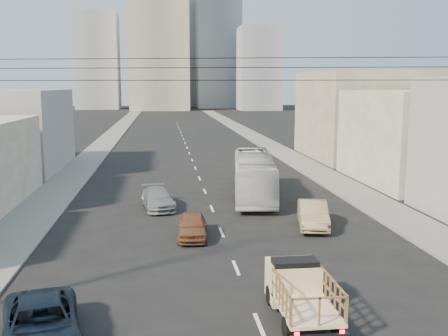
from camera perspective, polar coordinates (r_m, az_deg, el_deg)
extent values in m
cube|color=slate|center=(86.05, -12.35, 3.19)|extent=(3.50, 180.00, 0.12)
cube|color=slate|center=(86.95, 3.28, 3.44)|extent=(3.50, 180.00, 0.12)
cube|color=silver|center=(19.46, 3.89, -16.71)|extent=(0.15, 2.00, 0.01)
cube|color=silver|center=(24.92, 1.31, -10.79)|extent=(0.15, 2.00, 0.01)
cube|color=silver|center=(30.59, -0.27, -7.01)|extent=(0.15, 2.00, 0.01)
cube|color=silver|center=(36.37, -1.33, -4.42)|extent=(0.15, 2.00, 0.01)
cube|color=silver|center=(42.20, -2.10, -2.54)|extent=(0.15, 2.00, 0.01)
cube|color=silver|center=(48.08, -2.68, -1.12)|extent=(0.15, 2.00, 0.01)
cube|color=silver|center=(53.99, -3.13, -0.01)|extent=(0.15, 2.00, 0.01)
cube|color=silver|center=(59.91, -3.50, 0.88)|extent=(0.15, 2.00, 0.01)
cube|color=silver|center=(65.85, -3.80, 1.61)|extent=(0.15, 2.00, 0.01)
cube|color=silver|center=(71.79, -4.04, 2.22)|extent=(0.15, 2.00, 0.01)
cube|color=silver|center=(77.75, -4.26, 2.73)|extent=(0.15, 2.00, 0.01)
cube|color=silver|center=(83.71, -4.44, 3.18)|extent=(0.15, 2.00, 0.01)
cube|color=silver|center=(89.68, -4.59, 3.56)|extent=(0.15, 2.00, 0.01)
cube|color=silver|center=(95.65, -4.73, 3.90)|extent=(0.15, 2.00, 0.01)
cube|color=silver|center=(101.63, -4.85, 4.19)|extent=(0.15, 2.00, 0.01)
cube|color=silver|center=(107.60, -4.96, 4.46)|extent=(0.15, 2.00, 0.01)
cube|color=silver|center=(113.58, -5.06, 4.69)|extent=(0.15, 2.00, 0.01)
cube|color=silver|center=(119.56, -5.14, 4.90)|extent=(0.15, 2.00, 0.01)
cube|color=beige|center=(19.20, 9.00, -14.89)|extent=(1.90, 3.00, 0.12)
cube|color=beige|center=(20.89, 7.50, -12.09)|extent=(1.90, 1.60, 1.50)
cube|color=black|center=(20.46, 7.71, -10.77)|extent=(1.70, 0.90, 0.70)
cube|color=#FF0C0C|center=(17.73, 7.95, -17.51)|extent=(0.15, 0.05, 0.12)
cube|color=#FF0C0C|center=(18.14, 12.75, -17.01)|extent=(0.15, 0.05, 0.12)
cylinder|color=black|center=(21.01, 5.09, -13.60)|extent=(0.25, 0.76, 0.76)
cylinder|color=black|center=(21.40, 9.67, -13.26)|extent=(0.25, 0.76, 0.76)
cylinder|color=black|center=(18.52, 6.93, -16.87)|extent=(0.25, 0.76, 0.76)
cylinder|color=black|center=(18.97, 12.14, -16.36)|extent=(0.25, 0.76, 0.76)
imported|color=black|center=(18.71, -19.31, -15.83)|extent=(3.59, 5.75, 1.48)
imported|color=#BBBBB7|center=(39.66, 3.27, -0.84)|extent=(4.43, 12.33, 3.36)
imported|color=brown|center=(29.43, -3.47, -6.31)|extent=(1.86, 4.09, 1.36)
imported|color=#978458|center=(31.97, 9.66, -5.01)|extent=(2.57, 4.95, 1.55)
imported|color=gray|center=(36.52, -7.22, -3.32)|extent=(2.67, 5.04, 1.39)
cylinder|color=black|center=(17.07, 4.54, 11.86)|extent=(23.01, 5.02, 0.02)
cylinder|color=black|center=(17.05, 4.53, 10.85)|extent=(23.01, 5.02, 0.02)
cylinder|color=black|center=(17.05, 4.51, 9.51)|extent=(23.01, 5.02, 0.02)
cube|color=#A69E85|center=(49.07, 21.03, 3.20)|extent=(11.00, 14.00, 8.00)
cube|color=gray|center=(63.73, 14.80, 5.60)|extent=(12.00, 16.00, 10.00)
cube|color=gray|center=(186.47, -7.16, 15.56)|extent=(20.00, 20.00, 60.00)
cube|color=gray|center=(201.68, -0.67, 12.27)|extent=(16.00, 16.00, 40.00)
cube|color=gray|center=(196.72, -13.61, 11.23)|extent=(15.00, 15.00, 34.00)
cube|color=gray|center=(215.85, -4.35, 12.56)|extent=(18.00, 18.00, 44.00)
cube|color=gray|center=(183.36, 3.81, 10.70)|extent=(14.00, 14.00, 28.00)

